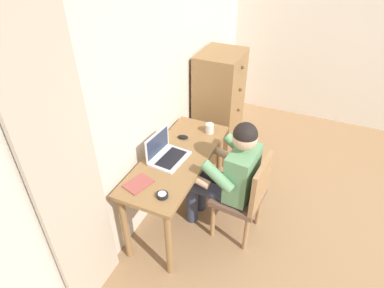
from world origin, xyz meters
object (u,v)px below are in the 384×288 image
notebook_pad (138,184)px  coffee_mug (210,128)px  person_seated (228,172)px  desk_clock (162,195)px  computer_mouse (183,137)px  laptop (166,153)px  dresser (219,106)px  chair (246,195)px  desk (177,167)px

notebook_pad → coffee_mug: bearing=2.5°
person_seated → desk_clock: (-0.56, 0.34, 0.09)m
desk_clock → coffee_mug: bearing=-0.3°
computer_mouse → notebook_pad: computer_mouse is taller
person_seated → coffee_mug: size_ratio=9.91×
computer_mouse → notebook_pad: (-0.72, 0.05, -0.01)m
computer_mouse → desk_clock: (-0.77, -0.19, -0.00)m
laptop → computer_mouse: size_ratio=3.61×
person_seated → notebook_pad: person_seated is taller
dresser → chair: bearing=-149.5°
desk → laptop: size_ratio=3.58×
person_seated → coffee_mug: person_seated is taller
computer_mouse → desk_clock: 0.79m
dresser → notebook_pad: size_ratio=6.12×
chair → notebook_pad: 0.95m
desk → person_seated: size_ratio=1.09×
chair → coffee_mug: 0.73m
coffee_mug → laptop: bearing=159.6°
chair → desk_clock: 0.80m
dresser → chair: size_ratio=1.47×
notebook_pad → computer_mouse: bearing=13.3°
notebook_pad → dresser: bearing=14.4°
desk_clock → chair: bearing=-43.6°
person_seated → computer_mouse: (0.21, 0.53, 0.10)m
desk → notebook_pad: 0.48m
chair → coffee_mug: bearing=50.9°
person_seated → computer_mouse: bearing=68.6°
desk → laptop: 0.20m
computer_mouse → notebook_pad: 0.72m
laptop → computer_mouse: (0.33, -0.01, -0.04)m
person_seated → desk_clock: person_seated is taller
laptop → desk_clock: 0.47m
coffee_mug → computer_mouse: bearing=136.0°
person_seated → notebook_pad: 0.78m
chair → computer_mouse: chair is taller
desk → desk_clock: size_ratio=14.37×
chair → desk_clock: chair is taller
laptop → notebook_pad: laptop is taller
person_seated → dresser: bearing=23.6°
chair → computer_mouse: (0.22, 0.71, 0.28)m
chair → person_seated: (0.01, 0.18, 0.18)m
person_seated → laptop: person_seated is taller
chair → person_seated: person_seated is taller
computer_mouse → coffee_mug: 0.28m
desk → notebook_pad: notebook_pad is taller
desk_clock → laptop: bearing=24.1°
notebook_pad → laptop: bearing=11.0°
laptop → computer_mouse: bearing=-1.2°
dresser → desk: bearing=-178.1°
chair → computer_mouse: size_ratio=8.72×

